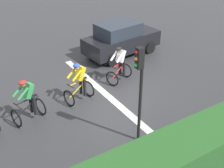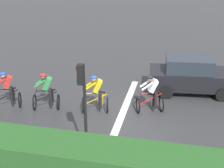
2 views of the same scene
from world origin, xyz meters
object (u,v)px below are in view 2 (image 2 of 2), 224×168
Objects in this scene: cyclist_mid at (96,95)px; traffic_light_near_crossing at (83,98)px; car_black at (192,75)px; cyclist_fourth at (151,95)px; cyclist_second at (47,92)px; cyclist_lead at (7,91)px.

traffic_light_near_crossing is (-3.22, -0.47, 1.43)m from cyclist_mid.
cyclist_fourth is at bearing 145.50° from car_black.
car_black is (2.93, -3.91, 0.08)m from cyclist_mid.
cyclist_second is 0.39× the size of car_black.
traffic_light_near_crossing is (-3.73, 1.78, 1.43)m from cyclist_fourth.
cyclist_mid is at bearing 126.87° from car_black.
car_black is (2.42, -1.66, 0.08)m from cyclist_fourth.
cyclist_lead is 1.72m from cyclist_second.
cyclist_mid is 4.88m from car_black.
cyclist_second is 0.50× the size of traffic_light_near_crossing.
traffic_light_near_crossing reaches higher than cyclist_mid.
cyclist_second is 1.00× the size of cyclist_mid.
car_black is at bearing -62.53° from cyclist_second.
traffic_light_near_crossing reaches higher than cyclist_lead.
cyclist_fourth is 4.37m from traffic_light_near_crossing.
cyclist_mid is at bearing -84.38° from cyclist_second.
cyclist_fourth is 0.50× the size of traffic_light_near_crossing.
cyclist_lead is 1.00× the size of cyclist_second.
traffic_light_near_crossing is at bearing 150.76° from car_black.
cyclist_second is 4.22m from traffic_light_near_crossing.
car_black is 7.17m from traffic_light_near_crossing.
cyclist_lead is 0.50× the size of traffic_light_near_crossing.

